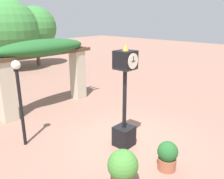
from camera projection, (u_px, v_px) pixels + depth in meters
ground_plane at (129, 141)px, 7.70m from camera, size 60.00×60.00×0.00m
pedestal_clock at (125, 102)px, 7.07m from camera, size 0.55×0.58×3.15m
pergola at (44, 58)px, 9.89m from camera, size 4.71×1.15×2.99m
potted_plant_near_left at (123, 167)px, 5.53m from camera, size 0.73×0.73×0.96m
potted_plant_near_right at (167, 155)px, 6.21m from camera, size 0.54×0.54×0.80m
lamp_post at (19, 91)px, 7.00m from camera, size 0.26×0.26×2.69m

